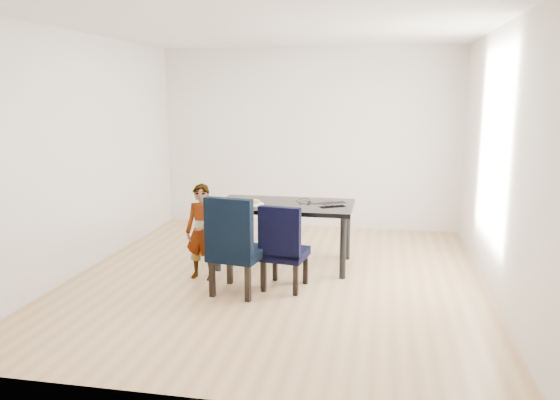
% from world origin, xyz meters
% --- Properties ---
extents(floor, '(4.50, 5.00, 0.01)m').
position_xyz_m(floor, '(0.00, 0.00, -0.01)').
color(floor, tan).
rests_on(floor, ground).
extents(ceiling, '(4.50, 5.00, 0.01)m').
position_xyz_m(ceiling, '(0.00, 0.00, 2.71)').
color(ceiling, white).
rests_on(ceiling, wall_back).
extents(wall_back, '(4.50, 0.01, 2.70)m').
position_xyz_m(wall_back, '(0.00, 2.50, 1.35)').
color(wall_back, white).
rests_on(wall_back, ground).
extents(wall_front, '(4.50, 0.01, 2.70)m').
position_xyz_m(wall_front, '(0.00, -2.50, 1.35)').
color(wall_front, silver).
rests_on(wall_front, ground).
extents(wall_left, '(0.01, 5.00, 2.70)m').
position_xyz_m(wall_left, '(-2.25, 0.00, 1.35)').
color(wall_left, beige).
rests_on(wall_left, ground).
extents(wall_right, '(0.01, 5.00, 2.70)m').
position_xyz_m(wall_right, '(2.25, 0.00, 1.35)').
color(wall_right, silver).
rests_on(wall_right, ground).
extents(dining_table, '(1.60, 0.90, 0.75)m').
position_xyz_m(dining_table, '(0.00, 0.50, 0.38)').
color(dining_table, black).
rests_on(dining_table, floor).
extents(chair_left, '(0.57, 0.59, 1.03)m').
position_xyz_m(chair_left, '(-0.30, -0.50, 0.51)').
color(chair_left, black).
rests_on(chair_left, floor).
extents(chair_right, '(0.49, 0.51, 0.91)m').
position_xyz_m(chair_right, '(0.15, -0.28, 0.46)').
color(chair_right, black).
rests_on(chair_right, floor).
extents(child, '(0.41, 0.29, 1.06)m').
position_xyz_m(child, '(-0.80, -0.15, 0.53)').
color(child, orange).
rests_on(child, floor).
extents(plate, '(0.29, 0.29, 0.01)m').
position_xyz_m(plate, '(-0.35, 0.36, 0.76)').
color(plate, white).
rests_on(plate, dining_table).
extents(sandwich, '(0.15, 0.11, 0.06)m').
position_xyz_m(sandwich, '(-0.34, 0.37, 0.79)').
color(sandwich, '#B1743F').
rests_on(sandwich, plate).
extents(laptop, '(0.38, 0.34, 0.02)m').
position_xyz_m(laptop, '(0.54, 0.57, 0.76)').
color(laptop, black).
rests_on(laptop, dining_table).
extents(cable_tangle, '(0.18, 0.18, 0.01)m').
position_xyz_m(cable_tangle, '(0.24, 0.55, 0.75)').
color(cable_tangle, black).
rests_on(cable_tangle, dining_table).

